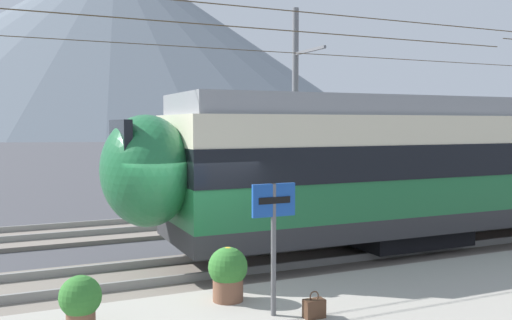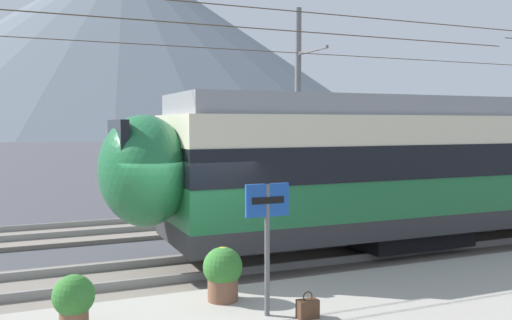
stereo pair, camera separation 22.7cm
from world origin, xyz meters
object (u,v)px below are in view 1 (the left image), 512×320
platform_sign (274,219)px  potted_plant_platform_edge (80,300)px  handbag_near_sign (314,308)px  catenary_mast_far_side (297,104)px  potted_plant_by_shelter (228,271)px

platform_sign → potted_plant_platform_edge: platform_sign is taller
handbag_near_sign → potted_plant_platform_edge: (-3.28, 0.83, 0.32)m
catenary_mast_far_side → potted_plant_platform_edge: catenary_mast_far_side is taller
potted_plant_platform_edge → handbag_near_sign: bearing=-14.2°
potted_plant_by_shelter → handbag_near_sign: bearing=-55.0°
potted_plant_platform_edge → potted_plant_by_shelter: potted_plant_by_shelter is taller
catenary_mast_far_side → potted_plant_by_shelter: size_ratio=47.90×
catenary_mast_far_side → platform_sign: (-6.14, -10.74, -2.16)m
potted_plant_platform_edge → potted_plant_by_shelter: 2.43m
handbag_near_sign → potted_plant_by_shelter: bearing=125.0°
platform_sign → handbag_near_sign: size_ratio=4.90×
platform_sign → potted_plant_platform_edge: 2.99m
handbag_near_sign → platform_sign: bearing=145.8°
platform_sign → handbag_near_sign: platform_sign is taller
platform_sign → catenary_mast_far_side: bearing=60.2°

